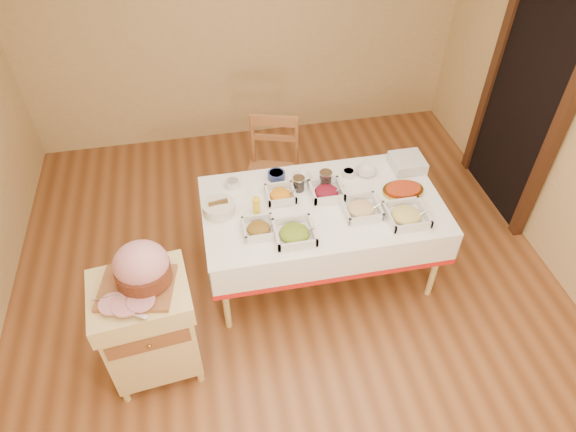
# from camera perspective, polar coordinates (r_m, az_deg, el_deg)

# --- Properties ---
(room_shell) EXTENTS (5.00, 5.00, 5.00)m
(room_shell) POSITION_cam_1_polar(r_m,az_deg,el_deg) (3.27, 0.49, 4.20)
(room_shell) COLOR brown
(room_shell) RESTS_ON ground
(doorway) EXTENTS (0.09, 1.10, 2.20)m
(doorway) POSITION_cam_1_polar(r_m,az_deg,el_deg) (4.89, 24.92, 11.86)
(doorway) COLOR black
(doorway) RESTS_ON ground
(dining_table) EXTENTS (1.82, 1.02, 0.76)m
(dining_table) POSITION_cam_1_polar(r_m,az_deg,el_deg) (4.01, 3.78, -0.38)
(dining_table) COLOR #E3C57C
(dining_table) RESTS_ON ground
(butcher_cart) EXTENTS (0.67, 0.58, 0.87)m
(butcher_cart) POSITION_cam_1_polar(r_m,az_deg,el_deg) (3.61, -15.23, -11.57)
(butcher_cart) COLOR #E3C57C
(butcher_cart) RESTS_ON ground
(dining_chair) EXTENTS (0.56, 0.54, 1.01)m
(dining_chair) POSITION_cam_1_polar(r_m,az_deg,el_deg) (4.57, -1.69, 4.87)
(dining_chair) COLOR brown
(dining_chair) RESTS_ON ground
(ham_on_board) EXTENTS (0.48, 0.46, 0.32)m
(ham_on_board) POSITION_cam_1_polar(r_m,az_deg,el_deg) (3.24, -16.02, -5.70)
(ham_on_board) COLOR brown
(ham_on_board) RESTS_ON butcher_cart
(serving_dish_a) EXTENTS (0.23, 0.22, 0.10)m
(serving_dish_a) POSITION_cam_1_polar(r_m,az_deg,el_deg) (3.66, -3.27, -1.38)
(serving_dish_a) COLOR silver
(serving_dish_a) RESTS_ON dining_table
(serving_dish_b) EXTENTS (0.28, 0.28, 0.11)m
(serving_dish_b) POSITION_cam_1_polar(r_m,az_deg,el_deg) (3.61, 0.72, -1.92)
(serving_dish_b) COLOR silver
(serving_dish_b) RESTS_ON dining_table
(serving_dish_c) EXTENTS (0.27, 0.27, 0.11)m
(serving_dish_c) POSITION_cam_1_polar(r_m,az_deg,el_deg) (3.84, 8.15, 0.81)
(serving_dish_c) COLOR silver
(serving_dish_c) RESTS_ON dining_table
(serving_dish_d) EXTENTS (0.29, 0.29, 0.11)m
(serving_dish_d) POSITION_cam_1_polar(r_m,az_deg,el_deg) (3.85, 13.03, 0.09)
(serving_dish_d) COLOR silver
(serving_dish_d) RESTS_ON dining_table
(serving_dish_e) EXTENTS (0.23, 0.22, 0.11)m
(serving_dish_e) POSITION_cam_1_polar(r_m,az_deg,el_deg) (3.92, -0.83, 2.39)
(serving_dish_e) COLOR silver
(serving_dish_e) RESTS_ON dining_table
(serving_dish_f) EXTENTS (0.26, 0.24, 0.12)m
(serving_dish_f) POSITION_cam_1_polar(r_m,az_deg,el_deg) (3.95, 4.30, 2.73)
(serving_dish_f) COLOR silver
(serving_dish_f) RESTS_ON dining_table
(small_bowl_left) EXTENTS (0.12, 0.12, 0.05)m
(small_bowl_left) POSITION_cam_1_polar(r_m,az_deg,el_deg) (4.05, -6.19, 3.65)
(small_bowl_left) COLOR silver
(small_bowl_left) RESTS_ON dining_table
(small_bowl_mid) EXTENTS (0.14, 0.14, 0.06)m
(small_bowl_mid) POSITION_cam_1_polar(r_m,az_deg,el_deg) (4.10, -1.30, 4.57)
(small_bowl_mid) COLOR navy
(small_bowl_mid) RESTS_ON dining_table
(small_bowl_right) EXTENTS (0.10, 0.10, 0.05)m
(small_bowl_right) POSITION_cam_1_polar(r_m,az_deg,el_deg) (4.16, 6.75, 4.78)
(small_bowl_right) COLOR silver
(small_bowl_right) RESTS_ON dining_table
(bowl_white_imported) EXTENTS (0.15, 0.15, 0.03)m
(bowl_white_imported) POSITION_cam_1_polar(r_m,az_deg,el_deg) (4.11, 1.60, 4.40)
(bowl_white_imported) COLOR silver
(bowl_white_imported) RESTS_ON dining_table
(bowl_small_imported) EXTENTS (0.21, 0.21, 0.05)m
(bowl_small_imported) POSITION_cam_1_polar(r_m,az_deg,el_deg) (4.20, 8.67, 4.93)
(bowl_small_imported) COLOR silver
(bowl_small_imported) RESTS_ON dining_table
(preserve_jar_left) EXTENTS (0.09, 0.09, 0.12)m
(preserve_jar_left) POSITION_cam_1_polar(r_m,az_deg,el_deg) (3.98, 1.19, 3.54)
(preserve_jar_left) COLOR silver
(preserve_jar_left) RESTS_ON dining_table
(preserve_jar_right) EXTENTS (0.10, 0.10, 0.13)m
(preserve_jar_right) POSITION_cam_1_polar(r_m,az_deg,el_deg) (4.03, 4.18, 4.08)
(preserve_jar_right) COLOR silver
(preserve_jar_right) RESTS_ON dining_table
(mustard_bottle) EXTENTS (0.06, 0.06, 0.17)m
(mustard_bottle) POSITION_cam_1_polar(r_m,az_deg,el_deg) (3.77, -3.54, 1.23)
(mustard_bottle) COLOR yellow
(mustard_bottle) RESTS_ON dining_table
(bread_basket) EXTENTS (0.24, 0.24, 0.10)m
(bread_basket) POSITION_cam_1_polar(r_m,az_deg,el_deg) (3.82, -7.70, 0.89)
(bread_basket) COLOR beige
(bread_basket) RESTS_ON dining_table
(plate_stack) EXTENTS (0.26, 0.26, 0.09)m
(plate_stack) POSITION_cam_1_polar(r_m,az_deg,el_deg) (4.32, 13.11, 5.78)
(plate_stack) COLOR silver
(plate_stack) RESTS_ON dining_table
(brass_platter) EXTENTS (0.33, 0.23, 0.04)m
(brass_platter) POSITION_cam_1_polar(r_m,az_deg,el_deg) (4.08, 12.65, 2.82)
(brass_platter) COLOR #B58A33
(brass_platter) RESTS_ON dining_table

